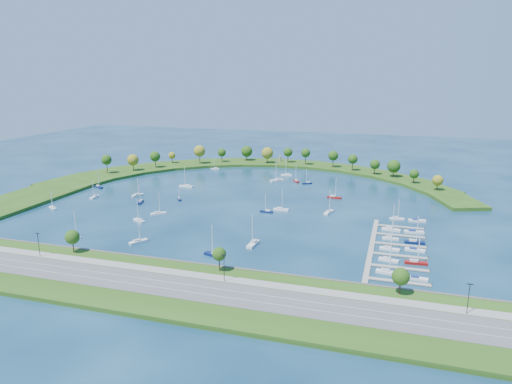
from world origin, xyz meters
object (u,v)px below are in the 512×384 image
(moored_boat_5, at_px, (53,207))
(moored_boat_9, at_px, (94,196))
(moored_boat_17, at_px, (186,186))
(moored_boat_14, at_px, (138,194))
(moored_boat_8, at_px, (138,241))
(moored_boat_19, at_px, (281,209))
(moored_boat_4, at_px, (287,174))
(docked_boat_1, at_px, (416,278))
(moored_boat_16, at_px, (77,235))
(docked_boat_5, at_px, (415,250))
(docked_boat_10, at_px, (397,218))
(docked_boat_0, at_px, (387,271))
(moored_boat_21, at_px, (277,180))
(docked_boat_3, at_px, (416,262))
(moored_boat_15, at_px, (334,197))
(docked_boat_4, at_px, (389,248))
(moored_boat_20, at_px, (215,168))
(docked_boat_9, at_px, (414,232))
(moored_boat_11, at_px, (253,243))
(moored_boat_1, at_px, (307,183))
(moored_boat_10, at_px, (296,181))
(harbor_tower, at_px, (280,159))
(moored_boat_0, at_px, (267,211))
(moored_boat_13, at_px, (99,186))
(docked_boat_7, at_px, (414,241))
(moored_boat_2, at_px, (179,198))
(moored_boat_12, at_px, (140,201))
(docked_boat_11, at_px, (417,220))
(moored_boat_7, at_px, (329,212))
(moored_boat_18, at_px, (139,220))
(docked_boat_2, at_px, (388,259))
(dock_system, at_px, (389,249))
(docked_boat_6, at_px, (390,238))

(moored_boat_5, relative_size, moored_boat_9, 0.94)
(moored_boat_17, bearing_deg, moored_boat_14, 53.76)
(moored_boat_8, distance_m, moored_boat_19, 84.36)
(moored_boat_4, bearing_deg, docked_boat_1, 108.88)
(moored_boat_16, bearing_deg, docked_boat_1, -138.34)
(docked_boat_5, height_order, docked_boat_10, docked_boat_10)
(moored_boat_8, relative_size, docked_boat_1, 1.57)
(moored_boat_17, xyz_separation_m, docked_boat_0, (133.93, -106.39, -0.03))
(moored_boat_21, bearing_deg, docked_boat_3, 79.52)
(moored_boat_8, height_order, moored_boat_15, moored_boat_8)
(moored_boat_19, relative_size, docked_boat_4, 1.01)
(moored_boat_15, bearing_deg, moored_boat_20, 154.32)
(moored_boat_4, relative_size, docked_boat_9, 1.28)
(moored_boat_14, height_order, moored_boat_21, moored_boat_21)
(moored_boat_5, relative_size, moored_boat_11, 0.73)
(moored_boat_1, relative_size, moored_boat_10, 0.87)
(docked_boat_0, distance_m, docked_boat_5, 29.60)
(harbor_tower, distance_m, moored_boat_0, 145.93)
(moored_boat_13, height_order, docked_boat_7, docked_boat_7)
(moored_boat_2, xyz_separation_m, moored_boat_16, (-16.00, -74.63, 0.08))
(moored_boat_12, xyz_separation_m, docked_boat_9, (153.06, -9.75, -0.21))
(moored_boat_13, xyz_separation_m, docked_boat_11, (201.63, -15.95, -0.25))
(moored_boat_13, bearing_deg, docked_boat_11, 22.89)
(moored_boat_11, height_order, docked_boat_0, moored_boat_11)
(moored_boat_7, relative_size, moored_boat_19, 1.03)
(moored_boat_15, distance_m, docked_boat_10, 50.40)
(harbor_tower, height_order, moored_boat_18, moored_boat_18)
(moored_boat_19, bearing_deg, moored_boat_8, -128.95)
(moored_boat_4, xyz_separation_m, moored_boat_10, (11.29, -18.22, -0.01))
(moored_boat_7, bearing_deg, moored_boat_8, 150.31)
(moored_boat_8, xyz_separation_m, docked_boat_7, (118.63, 35.62, 0.01))
(moored_boat_10, xyz_separation_m, moored_boat_21, (-13.35, -1.99, 0.11))
(docked_boat_3, bearing_deg, harbor_tower, 113.94)
(harbor_tower, relative_size, moored_boat_13, 0.39)
(moored_boat_7, height_order, moored_boat_14, moored_boat_7)
(docked_boat_5, bearing_deg, docked_boat_11, 93.00)
(moored_boat_7, relative_size, moored_boat_20, 1.29)
(moored_boat_1, xyz_separation_m, docked_boat_4, (58.08, -114.20, 0.06))
(moored_boat_18, relative_size, docked_boat_5, 1.40)
(moored_boat_21, distance_m, docked_boat_4, 141.43)
(moored_boat_14, height_order, moored_boat_20, moored_boat_14)
(moored_boat_15, distance_m, docked_boat_3, 103.74)
(moored_boat_19, bearing_deg, moored_boat_5, -168.33)
(docked_boat_2, bearing_deg, docked_boat_4, 98.66)
(dock_system, height_order, moored_boat_18, moored_boat_18)
(moored_boat_2, distance_m, moored_boat_9, 53.05)
(moored_boat_13, height_order, moored_boat_14, moored_boat_13)
(moored_boat_14, distance_m, docked_boat_6, 157.30)
(moored_boat_4, height_order, moored_boat_5, moored_boat_4)
(moored_boat_21, bearing_deg, moored_boat_8, 33.14)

